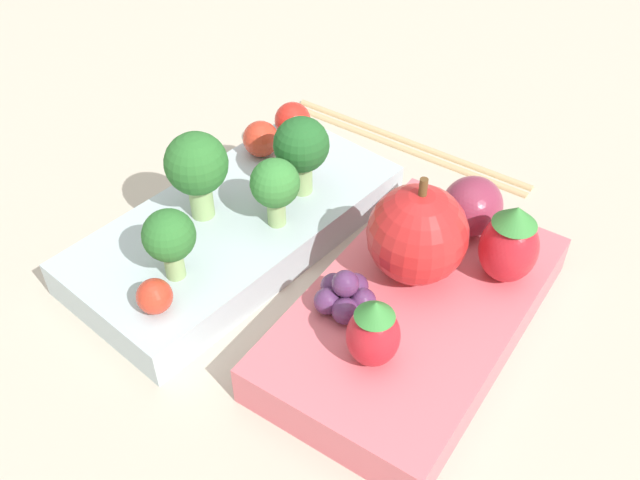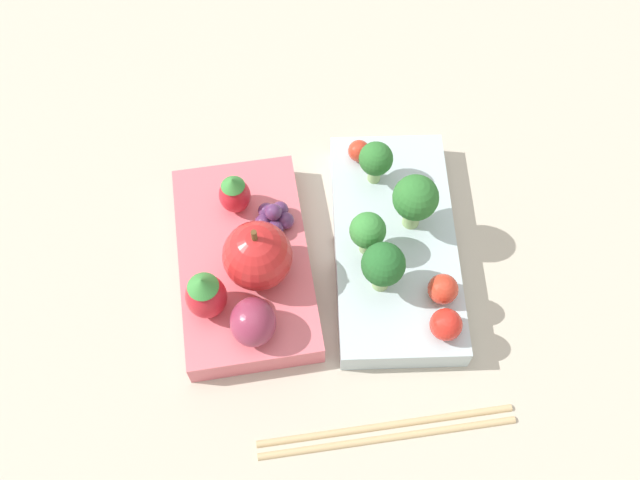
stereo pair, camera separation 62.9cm
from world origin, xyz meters
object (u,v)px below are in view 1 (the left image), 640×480
object	(u,v)px
plum	(472,206)
chopsticks_pair	(406,143)
cherry_tomato_1	(293,120)
strawberry_0	(373,332)
broccoli_floret_2	(275,185)
bento_box_savoury	(237,227)
apple	(417,234)
strawberry_1	(510,244)
broccoli_floret_3	(301,147)
cherry_tomato_0	(155,296)
cherry_tomato_2	(261,139)
grape_cluster	(345,295)
broccoli_floret_0	(169,238)
bento_box_fruit	(414,315)
broccoli_floret_1	(197,166)

from	to	relation	value
plum	chopsticks_pair	xyz separation A→B (m)	(0.09, 0.10, -0.04)
cherry_tomato_1	strawberry_0	xyz separation A→B (m)	(-0.14, -0.16, 0.01)
broccoli_floret_2	strawberry_0	bearing A→B (deg)	-117.37
cherry_tomato_1	plum	world-z (taller)	plum
bento_box_savoury	apple	bearing A→B (deg)	-80.42
apple	strawberry_1	world-z (taller)	apple
chopsticks_pair	broccoli_floret_3	bearing A→B (deg)	174.24
plum	cherry_tomato_0	bearing A→B (deg)	146.06
bento_box_savoury	apple	size ratio (longest dim) A/B	3.40
cherry_tomato_1	strawberry_1	bearing A→B (deg)	-102.89
cherry_tomato_1	cherry_tomato_2	world-z (taller)	cherry_tomato_1
bento_box_savoury	grape_cluster	distance (m)	0.11
cherry_tomato_0	strawberry_1	bearing A→B (deg)	-46.52
cherry_tomato_1	strawberry_1	distance (m)	0.20
strawberry_1	chopsticks_pair	bearing A→B (deg)	49.42
broccoli_floret_2	cherry_tomato_0	xyz separation A→B (m)	(-0.10, 0.01, -0.02)
cherry_tomato_1	bento_box_savoury	bearing A→B (deg)	-165.41
broccoli_floret_0	broccoli_floret_3	size ratio (longest dim) A/B	0.84
broccoli_floret_3	strawberry_1	bearing A→B (deg)	-88.19
broccoli_floret_0	cherry_tomato_1	world-z (taller)	broccoli_floret_0
bento_box_savoury	cherry_tomato_2	world-z (taller)	cherry_tomato_2
bento_box_fruit	cherry_tomato_2	bearing A→B (deg)	70.30
broccoli_floret_2	grape_cluster	size ratio (longest dim) A/B	1.36
bento_box_fruit	cherry_tomato_2	xyz separation A→B (m)	(0.06, 0.16, 0.02)
broccoli_floret_1	cherry_tomato_1	xyz separation A→B (m)	(0.11, 0.01, -0.03)
apple	bento_box_fruit	bearing A→B (deg)	-144.09
cherry_tomato_2	broccoli_floret_1	bearing A→B (deg)	-170.52
cherry_tomato_0	cherry_tomato_1	bearing A→B (deg)	13.58
bento_box_savoury	cherry_tomato_1	xyz separation A→B (m)	(0.09, 0.02, 0.03)
cherry_tomato_2	strawberry_0	distance (m)	0.20
broccoli_floret_0	grape_cluster	bearing A→B (deg)	-68.67
broccoli_floret_1	strawberry_0	size ratio (longest dim) A/B	1.41
chopsticks_pair	grape_cluster	bearing A→B (deg)	-159.18
broccoli_floret_0	chopsticks_pair	bearing A→B (deg)	-5.94
bento_box_savoury	broccoli_floret_2	xyz separation A→B (m)	(0.01, -0.03, 0.04)
cherry_tomato_0	strawberry_0	world-z (taller)	strawberry_0
broccoli_floret_2	grape_cluster	bearing A→B (deg)	-114.40
cherry_tomato_1	broccoli_floret_1	bearing A→B (deg)	-175.53
strawberry_0	plum	xyz separation A→B (m)	(0.12, 0.01, -0.00)
broccoli_floret_3	apple	xyz separation A→B (m)	(-0.02, -0.10, -0.00)
broccoli_floret_3	bento_box_fruit	bearing A→B (deg)	-110.23
cherry_tomato_1	apple	xyz separation A→B (m)	(-0.07, -0.15, 0.02)
grape_cluster	chopsticks_pair	distance (m)	0.21
plum	chopsticks_pair	world-z (taller)	plum
plum	strawberry_0	bearing A→B (deg)	-176.66
bento_box_fruit	strawberry_1	distance (m)	0.07
broccoli_floret_2	grape_cluster	distance (m)	0.09
cherry_tomato_1	apple	distance (m)	0.16
bento_box_savoury	bento_box_fruit	distance (m)	0.14
bento_box_fruit	strawberry_1	bearing A→B (deg)	-33.61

